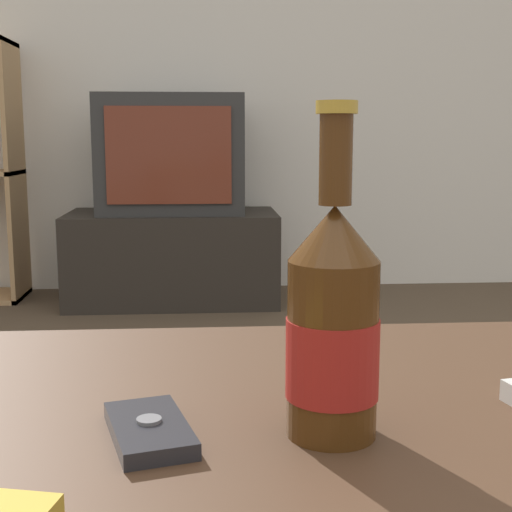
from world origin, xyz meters
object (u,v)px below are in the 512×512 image
at_px(television, 171,154).
at_px(cell_phone, 149,430).
at_px(beer_bottle, 333,325).
at_px(tv_stand, 173,257).

height_order(television, cell_phone, television).
height_order(beer_bottle, cell_phone, beer_bottle).
height_order(tv_stand, television, television).
distance_m(tv_stand, cell_phone, 2.62).
relative_size(tv_stand, cell_phone, 7.52).
xyz_separation_m(beer_bottle, cell_phone, (-0.15, 0.00, -0.09)).
relative_size(beer_bottle, cell_phone, 2.21).
distance_m(tv_stand, television, 0.46).
bearing_deg(beer_bottle, television, 95.45).
height_order(television, beer_bottle, television).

